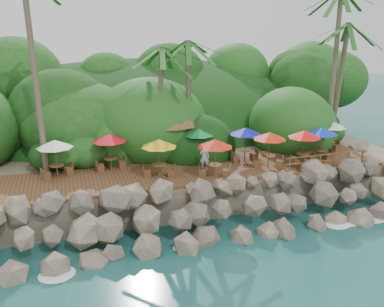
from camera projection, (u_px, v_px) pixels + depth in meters
name	position (u px, v px, depth m)	size (l,w,h in m)	color
ground	(226.00, 247.00, 21.25)	(140.00, 140.00, 0.00)	#19514F
land_base	(158.00, 147.00, 35.52)	(32.00, 25.20, 2.10)	gray
jungle_hill	(142.00, 138.00, 42.67)	(44.80, 28.00, 15.40)	#143811
seawall	(213.00, 212.00, 22.73)	(29.00, 4.00, 2.30)	gray
terrace	(192.00, 171.00, 26.07)	(26.00, 5.00, 0.20)	brown
jungle_foliage	(161.00, 162.00, 34.92)	(44.00, 16.00, 12.00)	#143811
foam_line	(224.00, 244.00, 21.51)	(25.20, 0.80, 0.06)	white
palms	(181.00, 9.00, 25.94)	(33.52, 7.26, 13.45)	brown
palapa	(167.00, 107.00, 28.03)	(4.94, 4.94, 4.60)	brown
dining_clusters	(225.00, 138.00, 26.15)	(21.17, 5.37, 2.35)	brown
railing	(327.00, 159.00, 26.16)	(6.10, 0.10, 1.00)	brown
waiter	(205.00, 157.00, 25.83)	(0.61, 0.40, 1.68)	white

